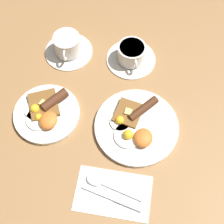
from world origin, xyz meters
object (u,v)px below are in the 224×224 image
(breakfast_plate_far, at_px, (46,112))
(teacup_far, at_px, (68,46))
(knife, at_px, (116,199))
(spoon, at_px, (100,182))
(breakfast_plate_near, at_px, (136,126))
(teacup_near, at_px, (131,55))

(breakfast_plate_far, distance_m, teacup_far, 0.25)
(breakfast_plate_far, distance_m, knife, 0.33)
(teacup_far, relative_size, knife, 0.93)
(knife, height_order, spoon, spoon)
(breakfast_plate_near, xyz_separation_m, breakfast_plate_far, (-0.02, 0.27, 0.00))
(teacup_far, bearing_deg, teacup_near, -85.27)
(teacup_near, xyz_separation_m, teacup_far, (-0.02, 0.21, 0.00))
(teacup_near, height_order, spoon, teacup_near)
(breakfast_plate_far, xyz_separation_m, teacup_far, (0.24, 0.00, 0.02))
(teacup_near, xyz_separation_m, knife, (-0.47, -0.05, -0.02))
(breakfast_plate_near, xyz_separation_m, knife, (-0.22, 0.01, -0.01))
(knife, distance_m, spoon, 0.06)
(knife, bearing_deg, teacup_near, -74.93)
(teacup_far, xyz_separation_m, knife, (-0.45, -0.27, -0.02))
(knife, xyz_separation_m, spoon, (0.03, 0.05, 0.00))
(breakfast_plate_near, distance_m, teacup_near, 0.25)
(spoon, bearing_deg, teacup_far, -52.31)
(spoon, bearing_deg, breakfast_plate_near, -97.99)
(teacup_far, bearing_deg, breakfast_plate_far, -178.98)
(breakfast_plate_near, bearing_deg, breakfast_plate_far, 93.93)
(breakfast_plate_far, bearing_deg, teacup_far, 1.02)
(breakfast_plate_far, bearing_deg, knife, -127.51)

